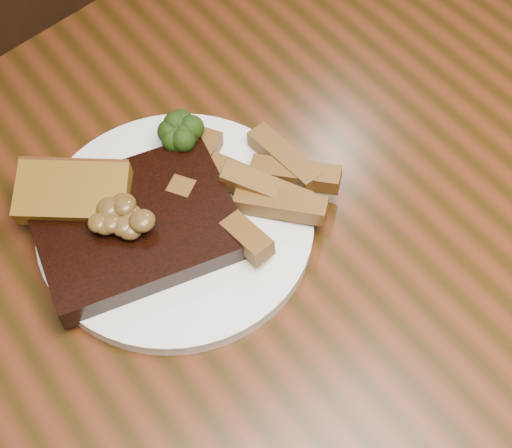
% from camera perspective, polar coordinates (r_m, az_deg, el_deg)
% --- Properties ---
extents(dining_table, '(1.60, 0.90, 0.75)m').
position_cam_1_polar(dining_table, '(0.77, 0.93, -5.45)').
color(dining_table, '#491F0E').
rests_on(dining_table, ground).
extents(chair_far, '(0.51, 0.51, 0.96)m').
position_cam_1_polar(chair_far, '(1.19, -15.14, 11.62)').
color(chair_far, black).
rests_on(chair_far, ground).
extents(plate, '(0.33, 0.33, 0.01)m').
position_cam_1_polar(plate, '(0.70, -6.38, -0.03)').
color(plate, white).
rests_on(plate, dining_table).
extents(steak, '(0.21, 0.18, 0.03)m').
position_cam_1_polar(steak, '(0.68, -9.54, -0.12)').
color(steak, black).
rests_on(steak, plate).
extents(steak_bone, '(0.14, 0.04, 0.02)m').
position_cam_1_polar(steak_bone, '(0.66, -6.59, -4.10)').
color(steak_bone, beige).
rests_on(steak_bone, plate).
extents(mushroom_pile, '(0.07, 0.07, 0.03)m').
position_cam_1_polar(mushroom_pile, '(0.66, -10.37, 1.07)').
color(mushroom_pile, brown).
rests_on(mushroom_pile, steak).
extents(garlic_bread, '(0.12, 0.11, 0.02)m').
position_cam_1_polar(garlic_bread, '(0.71, -14.08, 1.48)').
color(garlic_bread, brown).
rests_on(garlic_bread, plate).
extents(potato_wedges, '(0.12, 0.12, 0.02)m').
position_cam_1_polar(potato_wedges, '(0.70, -0.92, 3.11)').
color(potato_wedges, brown).
rests_on(potato_wedges, plate).
extents(broccoli_cluster, '(0.07, 0.07, 0.04)m').
position_cam_1_polar(broccoli_cluster, '(0.74, -5.13, 7.39)').
color(broccoli_cluster, '#1D360C').
rests_on(broccoli_cluster, plate).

